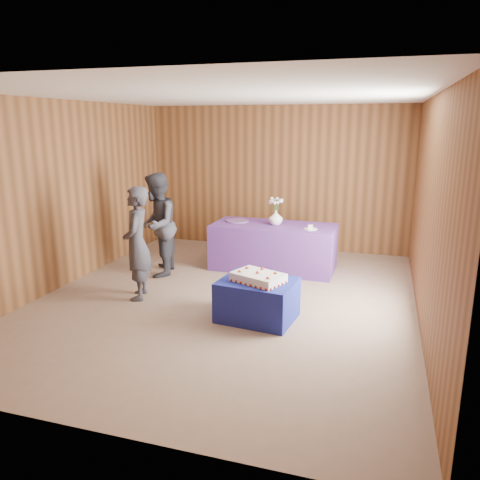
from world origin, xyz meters
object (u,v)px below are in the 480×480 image
at_px(cake_table, 257,300).
at_px(sheet_cake, 258,277).
at_px(vase, 276,218).
at_px(serving_table, 273,247).
at_px(guest_left, 137,244).
at_px(guest_right, 157,225).

xyz_separation_m(cake_table, sheet_cake, (0.02, -0.04, 0.30)).
bearing_deg(cake_table, vase, 103.77).
bearing_deg(serving_table, sheet_cake, -81.06).
bearing_deg(serving_table, vase, 28.53).
relative_size(cake_table, vase, 3.81).
relative_size(serving_table, guest_left, 1.29).
distance_m(sheet_cake, vase, 2.18).
height_order(serving_table, sheet_cake, serving_table).
relative_size(serving_table, sheet_cake, 2.75).
relative_size(serving_table, guest_right, 1.23).
height_order(guest_left, guest_right, guest_right).
xyz_separation_m(serving_table, vase, (0.03, 0.01, 0.49)).
bearing_deg(vase, cake_table, -82.94).
xyz_separation_m(serving_table, guest_left, (-1.47, -1.86, 0.40)).
relative_size(sheet_cake, guest_right, 0.45).
height_order(serving_table, guest_right, guest_right).
relative_size(sheet_cake, vase, 3.09).
height_order(serving_table, guest_left, guest_left).
bearing_deg(sheet_cake, guest_right, 169.10).
distance_m(cake_table, guest_left, 1.85).
bearing_deg(vase, sheet_cake, -82.57).
distance_m(cake_table, guest_right, 2.40).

